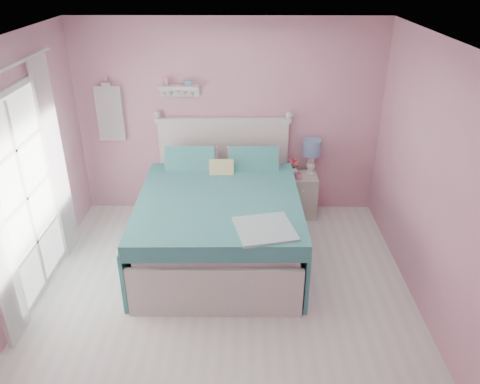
{
  "coord_description": "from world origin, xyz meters",
  "views": [
    {
      "loc": [
        0.21,
        -3.69,
        3.23
      ],
      "look_at": [
        0.16,
        1.2,
        0.76
      ],
      "focal_mm": 35.0,
      "sensor_mm": 36.0,
      "label": 1
    }
  ],
  "objects_px": {
    "table_lamp": "(312,150)",
    "vase": "(293,169)",
    "nightstand": "(301,195)",
    "teacup": "(298,176)",
    "bed": "(220,221)"
  },
  "relations": [
    {
      "from": "nightstand",
      "to": "table_lamp",
      "type": "xyz_separation_m",
      "value": [
        0.12,
        0.08,
        0.63
      ]
    },
    {
      "from": "nightstand",
      "to": "vase",
      "type": "height_order",
      "value": "vase"
    },
    {
      "from": "table_lamp",
      "to": "vase",
      "type": "bearing_deg",
      "value": -173.4
    },
    {
      "from": "table_lamp",
      "to": "teacup",
      "type": "bearing_deg",
      "value": -134.06
    },
    {
      "from": "vase",
      "to": "teacup",
      "type": "distance_m",
      "value": 0.17
    },
    {
      "from": "nightstand",
      "to": "vase",
      "type": "distance_m",
      "value": 0.39
    },
    {
      "from": "nightstand",
      "to": "table_lamp",
      "type": "relative_size",
      "value": 1.23
    },
    {
      "from": "bed",
      "to": "teacup",
      "type": "bearing_deg",
      "value": 38.59
    },
    {
      "from": "teacup",
      "to": "nightstand",
      "type": "bearing_deg",
      "value": 60.01
    },
    {
      "from": "table_lamp",
      "to": "vase",
      "type": "height_order",
      "value": "table_lamp"
    },
    {
      "from": "nightstand",
      "to": "vase",
      "type": "relative_size",
      "value": 4.42
    },
    {
      "from": "bed",
      "to": "teacup",
      "type": "height_order",
      "value": "bed"
    },
    {
      "from": "table_lamp",
      "to": "vase",
      "type": "relative_size",
      "value": 3.6
    },
    {
      "from": "vase",
      "to": "nightstand",
      "type": "bearing_deg",
      "value": -21.95
    },
    {
      "from": "bed",
      "to": "nightstand",
      "type": "bearing_deg",
      "value": 40.38
    }
  ]
}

